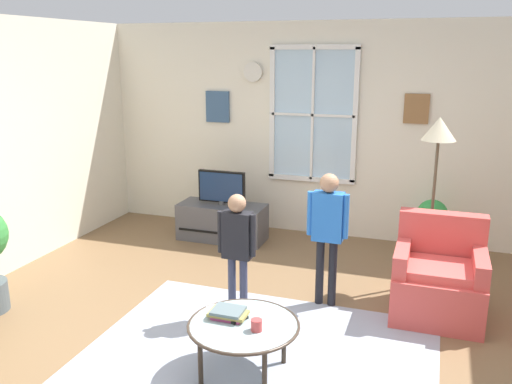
% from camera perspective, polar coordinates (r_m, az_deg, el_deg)
% --- Properties ---
extents(ground_plane, '(6.54, 6.24, 0.02)m').
position_cam_1_polar(ground_plane, '(4.47, 0.53, -15.99)').
color(ground_plane, brown).
extents(back_wall, '(5.94, 0.17, 2.63)m').
position_cam_1_polar(back_wall, '(6.70, 8.31, 6.44)').
color(back_wall, silver).
rests_on(back_wall, ground_plane).
extents(area_rug, '(2.65, 1.99, 0.01)m').
position_cam_1_polar(area_rug, '(4.33, 0.34, -16.83)').
color(area_rug, '#999EAD').
rests_on(area_rug, ground_plane).
extents(tv_stand, '(1.07, 0.46, 0.45)m').
position_cam_1_polar(tv_stand, '(6.66, -3.60, -3.20)').
color(tv_stand, '#4C4C51').
rests_on(tv_stand, ground_plane).
extents(television, '(0.60, 0.08, 0.42)m').
position_cam_1_polar(television, '(6.53, -3.68, 0.52)').
color(television, '#4C4C4C').
rests_on(television, tv_stand).
extents(armchair, '(0.76, 0.74, 0.87)m').
position_cam_1_polar(armchair, '(5.04, 18.84, -8.84)').
color(armchair, '#D14C47').
rests_on(armchair, ground_plane).
extents(coffee_table, '(0.80, 0.80, 0.41)m').
position_cam_1_polar(coffee_table, '(3.92, -1.33, -14.14)').
color(coffee_table, '#99B2B7').
rests_on(coffee_table, ground_plane).
extents(book_stack, '(0.28, 0.19, 0.07)m').
position_cam_1_polar(book_stack, '(3.97, -2.98, -12.75)').
color(book_stack, '#A83A6A').
rests_on(book_stack, coffee_table).
extents(cup, '(0.08, 0.08, 0.08)m').
position_cam_1_polar(cup, '(3.80, 0.06, -13.97)').
color(cup, '#BF3F3F').
rests_on(cup, coffee_table).
extents(remote_near_books, '(0.10, 0.14, 0.02)m').
position_cam_1_polar(remote_near_books, '(3.94, -1.76, -13.42)').
color(remote_near_books, black).
rests_on(remote_near_books, coffee_table).
extents(person_black_shirt, '(0.34, 0.15, 1.13)m').
position_cam_1_polar(person_black_shirt, '(4.55, -2.01, -5.39)').
color(person_black_shirt, '#333851').
rests_on(person_black_shirt, ground_plane).
extents(person_blue_shirt, '(0.37, 0.17, 1.24)m').
position_cam_1_polar(person_blue_shirt, '(4.83, 7.64, -3.43)').
color(person_blue_shirt, black).
rests_on(person_blue_shirt, ground_plane).
extents(potted_plant_by_window, '(0.34, 0.34, 0.68)m').
position_cam_1_polar(potted_plant_by_window, '(6.31, 18.17, -3.07)').
color(potted_plant_by_window, '#4C565B').
rests_on(potted_plant_by_window, ground_plane).
extents(floor_lamp, '(0.32, 0.32, 1.68)m').
position_cam_1_polar(floor_lamp, '(5.35, 18.77, 4.64)').
color(floor_lamp, black).
rests_on(floor_lamp, ground_plane).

